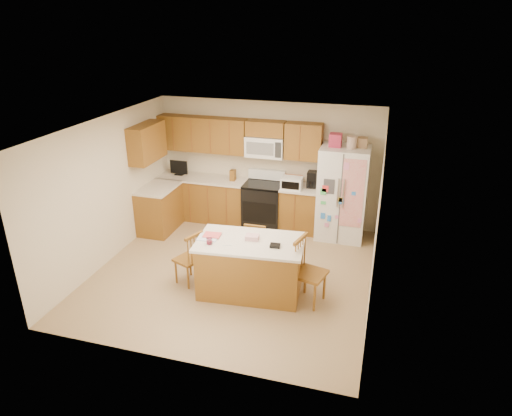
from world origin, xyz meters
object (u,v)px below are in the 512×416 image
(island, at_px, (250,266))
(windsor_chair_left, at_px, (189,259))
(stove, at_px, (263,204))
(refrigerator, at_px, (342,192))
(windsor_chair_right, at_px, (309,273))
(windsor_chair_back, at_px, (257,247))

(island, xyz_separation_m, windsor_chair_left, (-1.01, -0.02, -0.02))
(stove, distance_m, windsor_chair_left, 2.51)
(refrigerator, distance_m, windsor_chair_right, 2.43)
(refrigerator, bearing_deg, island, -115.51)
(windsor_chair_back, relative_size, windsor_chair_right, 0.85)
(refrigerator, distance_m, windsor_chair_back, 2.13)
(windsor_chair_right, bearing_deg, refrigerator, 84.88)
(windsor_chair_left, bearing_deg, refrigerator, 48.05)
(refrigerator, xyz_separation_m, windsor_chair_right, (-0.21, -2.38, -0.43))
(island, relative_size, windsor_chair_right, 1.62)
(stove, xyz_separation_m, windsor_chair_right, (1.36, -2.44, 0.02))
(refrigerator, relative_size, windsor_chair_right, 1.96)
(island, bearing_deg, windsor_chair_back, 97.54)
(island, bearing_deg, windsor_chair_left, -179.03)
(island, relative_size, windsor_chair_left, 1.87)
(windsor_chair_left, xyz_separation_m, windsor_chair_right, (1.92, -0.00, 0.06))
(windsor_chair_right, bearing_deg, windsor_chair_back, 144.79)
(refrigerator, relative_size, windsor_chair_back, 2.30)
(windsor_chair_left, bearing_deg, stove, 76.93)
(refrigerator, xyz_separation_m, island, (-1.13, -2.36, -0.47))
(refrigerator, height_order, windsor_chair_left, refrigerator)
(windsor_chair_back, bearing_deg, stove, 101.49)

